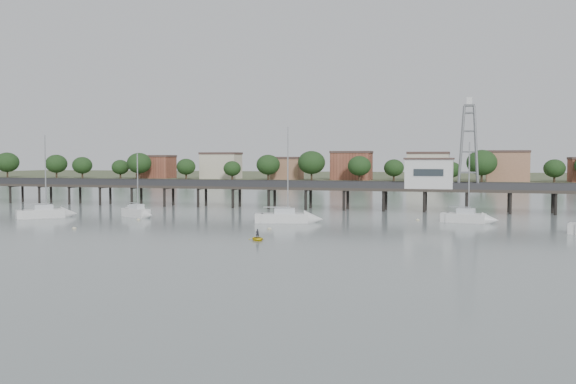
# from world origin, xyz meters

# --- Properties ---
(ground_plane) EXTENTS (500.00, 500.00, 0.00)m
(ground_plane) POSITION_xyz_m (0.00, 0.00, 0.00)
(ground_plane) COLOR gray
(ground_plane) RESTS_ON ground
(pier) EXTENTS (150.00, 5.00, 5.50)m
(pier) POSITION_xyz_m (0.00, 60.00, 3.79)
(pier) COLOR #2D2823
(pier) RESTS_ON ground
(pier_building) EXTENTS (8.40, 5.40, 5.30)m
(pier_building) POSITION_xyz_m (25.00, 60.00, 6.67)
(pier_building) COLOR silver
(pier_building) RESTS_ON ground
(lattice_tower) EXTENTS (3.20, 3.20, 15.50)m
(lattice_tower) POSITION_xyz_m (31.50, 60.00, 11.10)
(lattice_tower) COLOR slate
(lattice_tower) RESTS_ON ground
(sailboat_b) EXTENTS (6.34, 4.18, 10.37)m
(sailboat_b) POSITION_xyz_m (-17.87, 36.66, 0.66)
(sailboat_b) COLOR silver
(sailboat_b) RESTS_ON ground
(sailboat_c) EXTENTS (9.20, 4.78, 14.53)m
(sailboat_c) POSITION_xyz_m (7.55, 35.32, 0.64)
(sailboat_c) COLOR silver
(sailboat_c) RESTS_ON ground
(sailboat_a) EXTENTS (7.49, 7.43, 13.50)m
(sailboat_a) POSITION_xyz_m (-30.93, 32.79, 0.64)
(sailboat_a) COLOR silver
(sailboat_a) RESTS_ON ground
(sailboat_f) EXTENTS (7.52, 3.35, 12.09)m
(sailboat_f) POSITION_xyz_m (32.24, 41.82, 0.65)
(sailboat_f) COLOR silver
(sailboat_f) RESTS_ON ground
(white_tender) EXTENTS (3.76, 2.71, 1.35)m
(white_tender) POSITION_xyz_m (-23.37, 44.93, 0.42)
(white_tender) COLOR silver
(white_tender) RESTS_ON ground
(yellow_dinghy) EXTENTS (1.84, 1.31, 2.53)m
(yellow_dinghy) POSITION_xyz_m (8.65, 14.84, 0.00)
(yellow_dinghy) COLOR yellow
(yellow_dinghy) RESTS_ON ground
(dinghy_occupant) EXTENTS (0.71, 1.09, 0.25)m
(dinghy_occupant) POSITION_xyz_m (8.65, 14.84, 0.00)
(dinghy_occupant) COLOR black
(dinghy_occupant) RESTS_ON ground
(mooring_buoys) EXTENTS (91.19, 23.99, 0.39)m
(mooring_buoys) POSITION_xyz_m (1.64, 31.41, 0.08)
(mooring_buoys) COLOR beige
(mooring_buoys) RESTS_ON ground
(far_shore) EXTENTS (500.00, 170.00, 10.40)m
(far_shore) POSITION_xyz_m (0.36, 239.58, 0.95)
(far_shore) COLOR #475133
(far_shore) RESTS_ON ground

